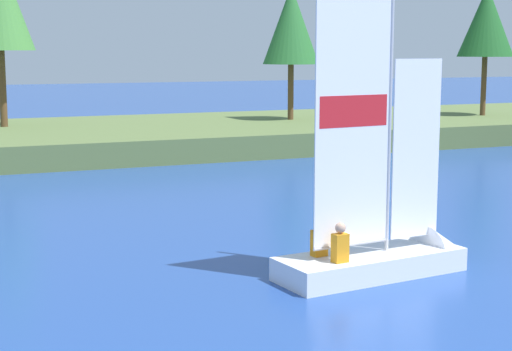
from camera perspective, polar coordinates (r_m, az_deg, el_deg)
name	(u,v)px	position (r m, az deg, el deg)	size (l,w,h in m)	color
shore_bank	(104,138)	(36.31, -10.57, 2.60)	(80.00, 12.18, 0.97)	#5B703D
shoreline_tree_centre	(291,25)	(39.32, 2.47, 10.45)	(2.68, 2.68, 6.35)	brown
shoreline_tree_midright	(486,22)	(43.46, 15.82, 10.31)	(2.82, 2.82, 6.53)	brown
sailboat	(395,245)	(16.24, 9.70, -4.81)	(4.36, 1.73, 6.80)	white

